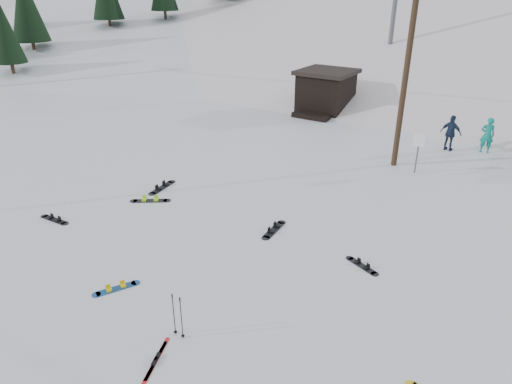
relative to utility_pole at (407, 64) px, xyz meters
The scene contains 17 objects.
ground 14.90m from the utility_pole, 98.13° to the right, with size 200.00×200.00×0.00m, color white.
ski_slope 44.31m from the utility_pole, 92.79° to the left, with size 60.00×75.00×45.00m, color white.
ridge_left 53.35m from the utility_pole, 138.18° to the left, with size 34.00×85.00×38.00m, color white.
treeline_left 44.65m from the utility_pole, 144.16° to the left, with size 20.00×64.00×10.00m, color black, non-canonical shape.
utility_pole is the anchor object (origin of this frame).
trail_sign 3.60m from the utility_pole, 21.04° to the right, with size 0.50×0.09×1.85m.
lift_hut 10.40m from the utility_pole, 135.24° to the left, with size 3.40×4.10×2.75m.
hero_snowboard 15.00m from the utility_pole, 103.91° to the right, with size 0.75×1.24×0.10m.
hero_skis 15.87m from the utility_pole, 92.08° to the right, with size 0.64×1.43×0.08m.
ski_poles 14.83m from the utility_pole, 92.66° to the right, with size 0.33×0.09×1.21m.
board_scatter_a 15.68m from the utility_pole, 124.75° to the right, with size 1.40×0.33×0.10m.
board_scatter_b 11.80m from the utility_pole, 132.13° to the right, with size 0.51×1.68×0.12m.
board_scatter_c 12.35m from the utility_pole, 126.27° to the right, with size 1.37×1.06×0.11m.
board_scatter_d 10.23m from the utility_pole, 77.65° to the right, with size 1.21×0.62×0.09m.
board_scatter_f 9.80m from the utility_pole, 99.74° to the right, with size 0.40×1.54×0.11m.
skier_teal 6.59m from the utility_pole, 52.87° to the left, with size 0.66×0.43×1.80m, color #0C8172.
skier_navy 5.44m from the utility_pole, 64.96° to the left, with size 1.08×0.45×1.84m, color #1A2741.
Camera 1 is at (7.72, -6.45, 7.93)m, focal length 32.00 mm.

